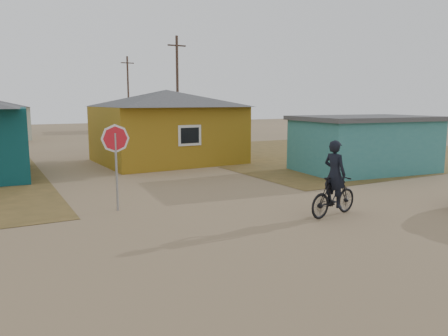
% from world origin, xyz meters
% --- Properties ---
extents(ground, '(120.00, 120.00, 0.00)m').
position_xyz_m(ground, '(0.00, 0.00, 0.00)').
color(ground, '#886E4E').
extents(grass_ne, '(20.00, 18.00, 0.00)m').
position_xyz_m(grass_ne, '(14.00, 13.00, 0.01)').
color(grass_ne, brown).
rests_on(grass_ne, ground).
extents(house_yellow, '(7.72, 6.76, 3.90)m').
position_xyz_m(house_yellow, '(2.50, 14.00, 2.00)').
color(house_yellow, olive).
rests_on(house_yellow, ground).
extents(shed_turquoise, '(6.71, 4.93, 2.60)m').
position_xyz_m(shed_turquoise, '(9.50, 6.50, 1.31)').
color(shed_turquoise, teal).
rests_on(shed_turquoise, ground).
extents(house_beige_east, '(6.95, 6.05, 3.60)m').
position_xyz_m(house_beige_east, '(10.00, 40.00, 1.86)').
color(house_beige_east, gray).
rests_on(house_beige_east, ground).
extents(utility_pole_near, '(1.40, 0.20, 8.00)m').
position_xyz_m(utility_pole_near, '(6.50, 22.00, 4.14)').
color(utility_pole_near, '#443229').
rests_on(utility_pole_near, ground).
extents(utility_pole_far, '(1.40, 0.20, 8.00)m').
position_xyz_m(utility_pole_far, '(7.50, 38.00, 4.14)').
color(utility_pole_far, '#443229').
rests_on(utility_pole_far, ground).
extents(stop_sign, '(0.81, 0.35, 2.61)m').
position_xyz_m(stop_sign, '(-2.80, 4.52, 1.91)').
color(stop_sign, gray).
rests_on(stop_sign, ground).
extents(cyclist, '(2.01, 0.89, 2.20)m').
position_xyz_m(cyclist, '(2.50, 0.91, 0.80)').
color(cyclist, black).
rests_on(cyclist, ground).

